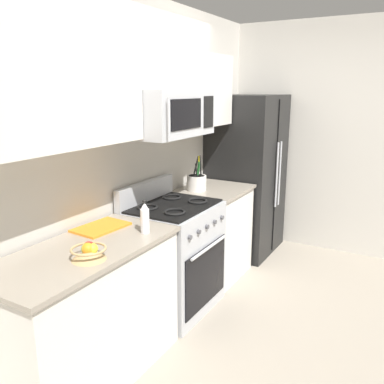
% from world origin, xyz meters
% --- Properties ---
extents(ground_plane, '(16.00, 16.00, 0.00)m').
position_xyz_m(ground_plane, '(0.00, 0.00, 0.00)').
color(ground_plane, gray).
extents(wall_back, '(8.00, 0.10, 2.60)m').
position_xyz_m(wall_back, '(0.00, 1.02, 1.30)').
color(wall_back, beige).
rests_on(wall_back, ground).
extents(counter_left, '(1.28, 0.61, 0.91)m').
position_xyz_m(counter_left, '(-1.03, 0.64, 0.46)').
color(counter_left, silver).
rests_on(counter_left, ground).
extents(range_oven, '(0.76, 0.66, 1.09)m').
position_xyz_m(range_oven, '(-0.00, 0.64, 0.47)').
color(range_oven, '#B2B5BA').
rests_on(range_oven, ground).
extents(counter_right, '(0.71, 0.61, 0.91)m').
position_xyz_m(counter_right, '(0.75, 0.64, 0.46)').
color(counter_right, silver).
rests_on(counter_right, ground).
extents(refrigerator, '(0.85, 0.73, 1.79)m').
position_xyz_m(refrigerator, '(1.55, 0.62, 0.90)').
color(refrigerator, black).
rests_on(refrigerator, ground).
extents(wall_right, '(0.10, 8.00, 2.60)m').
position_xyz_m(wall_right, '(2.08, 0.00, 1.30)').
color(wall_right, beige).
rests_on(wall_right, ground).
extents(microwave, '(0.79, 0.44, 0.36)m').
position_xyz_m(microwave, '(-0.00, 0.67, 1.67)').
color(microwave, '#B2B5BA').
extents(upper_cabinets_left, '(1.27, 0.34, 0.65)m').
position_xyz_m(upper_cabinets_left, '(-1.03, 0.80, 1.84)').
color(upper_cabinets_left, silver).
extents(upper_cabinets_right, '(0.70, 0.34, 0.65)m').
position_xyz_m(upper_cabinets_right, '(0.75, 0.80, 1.84)').
color(upper_cabinets_right, silver).
extents(utensil_crock, '(0.19, 0.19, 0.34)m').
position_xyz_m(utensil_crock, '(0.59, 0.75, 0.99)').
color(utensil_crock, white).
rests_on(utensil_crock, counter_right).
extents(fruit_basket, '(0.21, 0.21, 0.10)m').
position_xyz_m(fruit_basket, '(-1.13, 0.49, 0.96)').
color(fruit_basket, tan).
rests_on(fruit_basket, counter_left).
extents(cutting_board, '(0.39, 0.28, 0.02)m').
position_xyz_m(cutting_board, '(-0.70, 0.79, 0.92)').
color(cutting_board, orange).
rests_on(cutting_board, counter_left).
extents(bottle_vinegar, '(0.06, 0.06, 0.23)m').
position_xyz_m(bottle_vinegar, '(-0.62, 0.47, 1.01)').
color(bottle_vinegar, silver).
rests_on(bottle_vinegar, counter_left).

